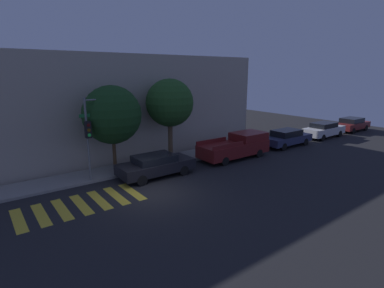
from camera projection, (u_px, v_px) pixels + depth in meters
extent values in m
plane|color=black|center=(152.00, 193.00, 15.38)|extent=(60.00, 60.00, 0.00)
cube|color=gray|center=(118.00, 170.00, 18.74)|extent=(26.00, 2.25, 0.14)
cube|color=#A89E8E|center=(90.00, 107.00, 21.43)|extent=(26.00, 6.00, 7.25)
cube|color=gold|center=(18.00, 220.00, 12.55)|extent=(0.45, 2.60, 0.00)
cube|color=gold|center=(41.00, 215.00, 13.05)|extent=(0.45, 2.60, 0.00)
cube|color=gold|center=(62.00, 209.00, 13.55)|extent=(0.45, 2.60, 0.00)
cube|color=gold|center=(81.00, 204.00, 14.06)|extent=(0.45, 2.60, 0.00)
cube|color=gold|center=(99.00, 200.00, 14.56)|extent=(0.45, 2.60, 0.00)
cube|color=gold|center=(116.00, 196.00, 15.06)|extent=(0.45, 2.60, 0.00)
cube|color=gold|center=(132.00, 192.00, 15.56)|extent=(0.45, 2.60, 0.00)
cylinder|color=slate|center=(88.00, 141.00, 16.35)|extent=(0.12, 0.12, 4.75)
cube|color=black|center=(88.00, 130.00, 16.03)|extent=(0.30, 0.30, 0.90)
cylinder|color=#4C0C0C|center=(89.00, 125.00, 15.84)|extent=(0.18, 0.02, 0.18)
cylinder|color=#593D0A|center=(89.00, 130.00, 15.91)|extent=(0.18, 0.02, 0.18)
cylinder|color=#26E54C|center=(89.00, 135.00, 15.97)|extent=(0.18, 0.02, 0.18)
cube|color=#19662D|center=(86.00, 116.00, 16.02)|extent=(0.70, 0.02, 0.18)
cylinder|color=slate|center=(104.00, 99.00, 16.44)|extent=(2.09, 0.08, 0.08)
sphere|color=#F9E5B2|center=(122.00, 100.00, 17.07)|extent=(0.36, 0.36, 0.36)
cube|color=black|center=(156.00, 166.00, 17.73)|extent=(4.53, 1.83, 0.62)
cube|color=black|center=(154.00, 159.00, 17.54)|extent=(2.36, 1.61, 0.41)
cylinder|color=black|center=(169.00, 164.00, 19.26)|extent=(0.60, 0.22, 0.60)
cylinder|color=black|center=(184.00, 170.00, 17.97)|extent=(0.60, 0.22, 0.60)
cylinder|color=black|center=(129.00, 172.00, 17.63)|extent=(0.60, 0.22, 0.60)
cylinder|color=black|center=(142.00, 180.00, 16.34)|extent=(0.60, 0.22, 0.60)
cube|color=maroon|center=(234.00, 148.00, 21.40)|extent=(5.43, 1.97, 0.86)
cube|color=maroon|center=(249.00, 136.00, 22.10)|extent=(2.44, 1.81, 0.57)
cube|color=maroon|center=(212.00, 141.00, 21.15)|extent=(2.71, 0.08, 0.28)
cube|color=maroon|center=(228.00, 146.00, 19.80)|extent=(2.71, 0.08, 0.28)
cylinder|color=black|center=(241.00, 148.00, 23.17)|extent=(0.60, 0.22, 0.60)
cylinder|color=black|center=(259.00, 153.00, 21.78)|extent=(0.60, 0.22, 0.60)
cylinder|color=black|center=(208.00, 155.00, 21.22)|extent=(0.60, 0.22, 0.60)
cylinder|color=black|center=(225.00, 161.00, 19.82)|extent=(0.60, 0.22, 0.60)
cube|color=#2D3351|center=(287.00, 139.00, 25.02)|extent=(4.68, 1.75, 0.59)
cube|color=black|center=(287.00, 133.00, 24.82)|extent=(2.44, 1.54, 0.50)
cylinder|color=black|center=(289.00, 139.00, 26.55)|extent=(0.60, 0.22, 0.60)
cylinder|color=black|center=(305.00, 142.00, 25.32)|extent=(0.60, 0.22, 0.60)
cylinder|color=black|center=(268.00, 143.00, 24.86)|extent=(0.60, 0.22, 0.60)
cylinder|color=black|center=(284.00, 147.00, 23.63)|extent=(0.60, 0.22, 0.60)
cube|color=silver|center=(324.00, 131.00, 28.30)|extent=(4.70, 1.70, 0.70)
cube|color=black|center=(324.00, 125.00, 28.10)|extent=(2.44, 1.50, 0.44)
cylinder|color=black|center=(324.00, 131.00, 29.82)|extent=(0.60, 0.22, 0.60)
cylinder|color=black|center=(339.00, 134.00, 28.64)|extent=(0.60, 0.22, 0.60)
cylinder|color=black|center=(308.00, 135.00, 28.13)|extent=(0.60, 0.22, 0.60)
cylinder|color=black|center=(323.00, 138.00, 26.95)|extent=(0.60, 0.22, 0.60)
cube|color=maroon|center=(352.00, 125.00, 31.44)|extent=(4.44, 1.81, 0.62)
cube|color=black|center=(352.00, 120.00, 31.24)|extent=(2.31, 1.59, 0.48)
cylinder|color=black|center=(350.00, 126.00, 32.94)|extent=(0.60, 0.22, 0.60)
cylinder|color=black|center=(366.00, 128.00, 31.67)|extent=(0.60, 0.22, 0.60)
cylinder|color=black|center=(337.00, 128.00, 31.34)|extent=(0.60, 0.22, 0.60)
cylinder|color=black|center=(353.00, 131.00, 30.07)|extent=(0.60, 0.22, 0.60)
cylinder|color=#42301E|center=(115.00, 155.00, 18.23)|extent=(0.21, 0.21, 2.30)
sphere|color=#193D19|center=(112.00, 115.00, 17.65)|extent=(3.47, 3.47, 3.47)
cylinder|color=brown|center=(170.00, 141.00, 20.51)|extent=(0.32, 0.32, 2.87)
sphere|color=#234C1E|center=(170.00, 103.00, 19.90)|extent=(3.19, 3.19, 3.19)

